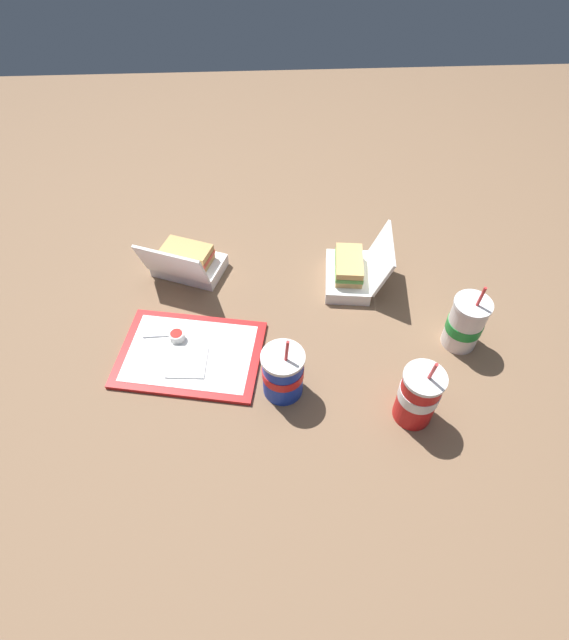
{
  "coord_description": "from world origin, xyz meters",
  "views": [
    {
      "loc": [
        -0.03,
        -0.9,
        1.07
      ],
      "look_at": [
        0.01,
        -0.04,
        0.05
      ],
      "focal_mm": 28.0,
      "sensor_mm": 36.0,
      "label": 1
    }
  ],
  "objects": [
    {
      "name": "ground_plane",
      "position": [
        0.0,
        0.0,
        0.0
      ],
      "size": [
        3.2,
        3.2,
        0.0
      ],
      "primitive_type": "plane",
      "color": "brown"
    },
    {
      "name": "food_tray",
      "position": [
        -0.24,
        -0.11,
        0.01
      ],
      "size": [
        0.41,
        0.32,
        0.01
      ],
      "color": "red",
      "rests_on": "ground_plane"
    },
    {
      "name": "ketchup_cup",
      "position": [
        -0.28,
        -0.06,
        0.03
      ],
      "size": [
        0.04,
        0.04,
        0.02
      ],
      "color": "white",
      "rests_on": "food_tray"
    },
    {
      "name": "napkin_stack",
      "position": [
        -0.24,
        -0.14,
        0.02
      ],
      "size": [
        0.11,
        0.11,
        0.0
      ],
      "primitive_type": "cube",
      "rotation": [
        0.0,
        0.0,
        -0.08
      ],
      "color": "white",
      "rests_on": "food_tray"
    },
    {
      "name": "plastic_fork",
      "position": [
        -0.32,
        -0.04,
        0.02
      ],
      "size": [
        0.11,
        0.02,
        0.0
      ],
      "primitive_type": "cube",
      "rotation": [
        0.0,
        0.0,
        0.03
      ],
      "color": "white",
      "rests_on": "food_tray"
    },
    {
      "name": "clamshell_sandwich_right",
      "position": [
        -0.27,
        0.21,
        0.04
      ],
      "size": [
        0.25,
        0.24,
        0.16
      ],
      "color": "white",
      "rests_on": "ground_plane"
    },
    {
      "name": "clamshell_sandwich_center",
      "position": [
        0.22,
        0.15,
        0.04
      ],
      "size": [
        0.2,
        0.21,
        0.16
      ],
      "color": "white",
      "rests_on": "ground_plane"
    },
    {
      "name": "soda_cup_corner",
      "position": [
        0.48,
        -0.09,
        0.08
      ],
      "size": [
        0.1,
        0.1,
        0.22
      ],
      "color": "white",
      "rests_on": "ground_plane"
    },
    {
      "name": "soda_cup_front",
      "position": [
        0.0,
        -0.22,
        0.07
      ],
      "size": [
        0.1,
        0.1,
        0.2
      ],
      "color": "#1938B7",
      "rests_on": "ground_plane"
    },
    {
      "name": "soda_cup_right",
      "position": [
        0.31,
        -0.31,
        0.09
      ],
      "size": [
        0.1,
        0.1,
        0.22
      ],
      "color": "red",
      "rests_on": "ground_plane"
    }
  ]
}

